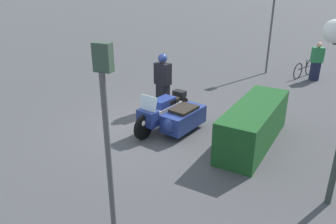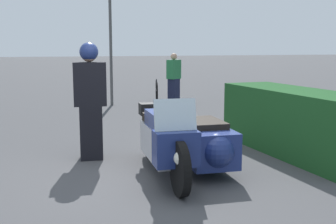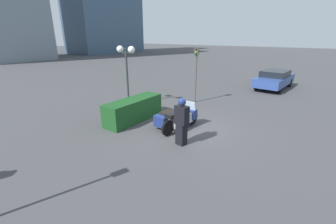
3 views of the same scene
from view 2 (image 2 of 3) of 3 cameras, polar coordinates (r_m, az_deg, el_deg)
name	(u,v)px [view 2 (image 2 of 3)]	position (r m, az deg, el deg)	size (l,w,h in m)	color
ground_plane	(152,180)	(5.83, -2.14, -9.17)	(160.00, 160.00, 0.00)	#424244
police_motorcycle	(187,142)	(5.99, 2.55, -4.02)	(2.47, 1.40, 1.17)	black
officer_rider	(90,98)	(6.83, -10.50, 1.83)	(0.38, 0.55, 1.87)	black
hedge_bush_curbside	(295,122)	(7.45, 16.86, -1.28)	(3.24, 0.99, 1.09)	#19471E
traffic_light_far	(110,27)	(13.19, -7.81, 11.33)	(0.22, 0.28, 3.70)	#4C4C4C
pedestrian_bystander	(174,78)	(13.79, 0.79, 4.63)	(0.48, 0.53, 1.61)	#191E38
bicycle_parked	(157,92)	(13.96, -1.54, 2.79)	(1.70, 0.58, 0.77)	black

